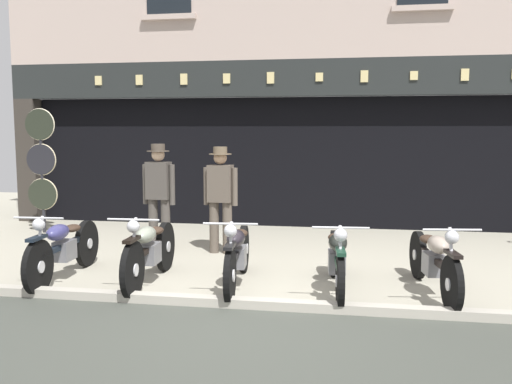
{
  "coord_description": "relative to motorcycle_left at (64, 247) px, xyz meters",
  "views": [
    {
      "loc": [
        1.07,
        -5.75,
        1.95
      ],
      "look_at": [
        -0.35,
        2.65,
        0.99
      ],
      "focal_mm": 38.87,
      "sensor_mm": 36.0,
      "label": 1
    }
  ],
  "objects": [
    {
      "name": "motorcycle_right",
      "position": [
        4.68,
        0.1,
        -0.01
      ],
      "size": [
        0.62,
        2.03,
        0.91
      ],
      "rotation": [
        0.0,
        0.0,
        3.27
      ],
      "color": "black",
      "rests_on": "ground"
    },
    {
      "name": "salesman_left",
      "position": [
        0.62,
        1.95,
        0.54
      ],
      "size": [
        0.56,
        0.36,
        1.73
      ],
      "rotation": [
        0.0,
        0.0,
        3.04
      ],
      "color": "#47423D",
      "rests_on": "ground"
    },
    {
      "name": "shopkeeper_center",
      "position": [
        1.67,
        1.87,
        0.51
      ],
      "size": [
        0.56,
        0.35,
        1.69
      ],
      "rotation": [
        0.0,
        0.0,
        3.05
      ],
      "color": "brown",
      "rests_on": "ground"
    },
    {
      "name": "tyre_sign_pole",
      "position": [
        -2.07,
        3.02,
        0.94
      ],
      "size": [
        0.6,
        0.06,
        2.35
      ],
      "color": "#232328",
      "rests_on": "ground"
    },
    {
      "name": "ground",
      "position": [
        2.59,
        -1.82,
        -0.47
      ],
      "size": [
        23.86,
        22.0,
        0.18
      ],
      "color": "#A19C89"
    },
    {
      "name": "motorcycle_left",
      "position": [
        0.0,
        0.0,
        0.0
      ],
      "size": [
        0.62,
        2.04,
        0.92
      ],
      "rotation": [
        0.0,
        0.0,
        3.19
      ],
      "color": "black",
      "rests_on": "ground"
    },
    {
      "name": "shop_facade",
      "position": [
        2.59,
        6.16,
        1.33
      ],
      "size": [
        12.16,
        4.42,
        6.58
      ],
      "color": "black",
      "rests_on": "ground"
    },
    {
      "name": "motorcycle_center_left",
      "position": [
        1.18,
        -0.01,
        0.01
      ],
      "size": [
        0.62,
        1.98,
        0.93
      ],
      "rotation": [
        0.0,
        0.0,
        3.18
      ],
      "color": "black",
      "rests_on": "ground"
    },
    {
      "name": "advert_board_far",
      "position": [
        5.88,
        4.57,
        1.24
      ],
      "size": [
        0.81,
        0.03,
        0.88
      ],
      "color": "silver"
    },
    {
      "name": "advert_board_near",
      "position": [
        4.73,
        4.57,
        1.18
      ],
      "size": [
        0.83,
        0.03,
        1.09
      ],
      "color": "silver"
    },
    {
      "name": "motorcycle_center_right",
      "position": [
        3.54,
        0.04,
        -0.01
      ],
      "size": [
        0.62,
        1.99,
        0.9
      ],
      "rotation": [
        0.0,
        0.0,
        3.22
      ],
      "color": "black",
      "rests_on": "ground"
    },
    {
      "name": "motorcycle_center",
      "position": [
        2.31,
        0.05,
        -0.01
      ],
      "size": [
        0.62,
        2.07,
        0.91
      ],
      "rotation": [
        0.0,
        0.0,
        3.22
      ],
      "color": "black",
      "rests_on": "ground"
    }
  ]
}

